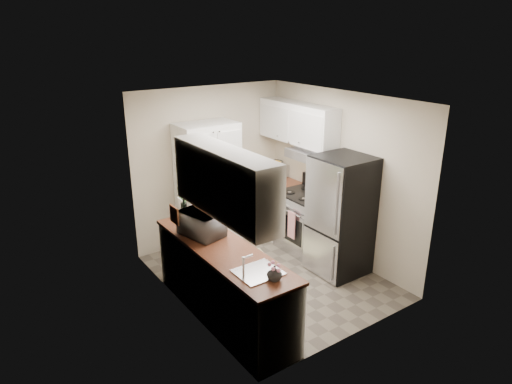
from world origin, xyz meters
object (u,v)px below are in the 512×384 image
refrigerator (341,215)px  microwave (202,224)px  pantry_cabinet (208,187)px  electric_range (304,221)px  wine_bottle (184,210)px  toaster_oven (275,171)px

refrigerator → microwave: 2.01m
pantry_cabinet → electric_range: 1.58m
microwave → refrigerator: bearing=-115.6°
refrigerator → microwave: (-1.96, 0.41, 0.22)m
microwave → wine_bottle: 0.49m
pantry_cabinet → toaster_oven: bearing=-0.2°
refrigerator → wine_bottle: (-1.96, 0.89, 0.23)m
electric_range → wine_bottle: bearing=177.3°
refrigerator → toaster_oven: refrigerator is taller
pantry_cabinet → electric_range: size_ratio=1.77×
pantry_cabinet → refrigerator: size_ratio=1.18×
electric_range → toaster_oven: size_ratio=3.01×
pantry_cabinet → wine_bottle: size_ratio=6.10×
pantry_cabinet → microwave: 1.55m
electric_range → pantry_cabinet: bearing=141.8°
microwave → toaster_oven: microwave is taller
wine_bottle → toaster_oven: size_ratio=0.87×
refrigerator → wine_bottle: size_ratio=5.19×
pantry_cabinet → refrigerator: pantry_cabinet is taller
microwave → toaster_oven: (2.11, 1.31, -0.04)m
toaster_oven → wine_bottle: bearing=-177.4°
pantry_cabinet → wine_bottle: bearing=-134.6°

